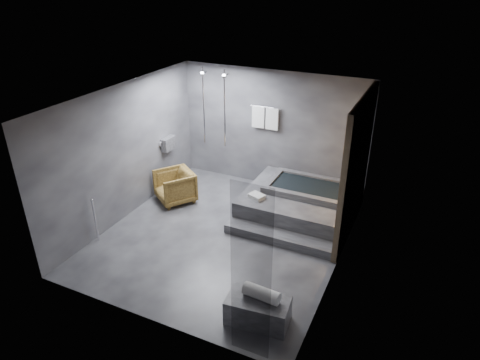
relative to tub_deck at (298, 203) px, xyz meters
The scene contains 7 objects.
room 2.02m from the tub_deck, 118.47° to the right, with size 5.00×5.04×2.82m.
tub_deck is the anchor object (origin of this frame).
tub_step 1.19m from the tub_deck, 90.00° to the right, with size 2.20×0.36×0.18m, color #2E2E30.
concrete_bench 3.31m from the tub_deck, 82.09° to the right, with size 0.93×0.51×0.42m, color #353537.
driftwood_chair 2.78m from the tub_deck, 166.43° to the right, with size 0.78×0.80×0.73m, color #422E10.
rolled_towel 3.30m from the tub_deck, 81.36° to the right, with size 0.20×0.20×0.56m, color white.
deck_towel 0.97m from the tub_deck, 140.86° to the right, with size 0.31×0.23×0.08m, color white.
Camera 1 is at (3.32, -6.32, 4.80)m, focal length 32.00 mm.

